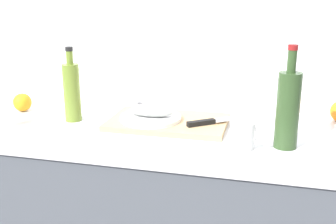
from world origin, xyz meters
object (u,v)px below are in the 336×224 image
at_px(fish_fillet, 151,111).
at_px(wine_bottle, 288,108).
at_px(white_plate, 151,118).
at_px(olive_oil_bottle, 72,91).
at_px(chef_knife, 214,121).
at_px(cutting_board, 168,122).
at_px(coffee_mug_0, 243,135).

bearing_deg(fish_fillet, wine_bottle, -13.44).
relative_size(fish_fillet, wine_bottle, 0.52).
height_order(white_plate, olive_oil_bottle, olive_oil_bottle).
bearing_deg(chef_knife, fish_fillet, 145.64).
relative_size(white_plate, wine_bottle, 0.70).
height_order(white_plate, chef_knife, chef_knife).
bearing_deg(olive_oil_bottle, wine_bottle, -7.40).
relative_size(white_plate, chef_knife, 0.94).
xyz_separation_m(cutting_board, coffee_mug_0, (0.29, -0.18, 0.03)).
distance_m(white_plate, wine_bottle, 0.52).
distance_m(white_plate, chef_knife, 0.24).
bearing_deg(white_plate, wine_bottle, -13.44).
height_order(white_plate, fish_fillet, fish_fillet).
xyz_separation_m(white_plate, chef_knife, (0.24, 0.02, 0.00)).
relative_size(olive_oil_bottle, wine_bottle, 0.87).
bearing_deg(wine_bottle, chef_knife, 152.28).
xyz_separation_m(cutting_board, olive_oil_bottle, (-0.38, -0.03, 0.11)).
xyz_separation_m(cutting_board, wine_bottle, (0.43, -0.14, 0.12)).
xyz_separation_m(chef_knife, coffee_mug_0, (0.12, -0.18, 0.02)).
relative_size(fish_fillet, coffee_mug_0, 1.45).
relative_size(cutting_board, olive_oil_bottle, 1.53).
bearing_deg(fish_fillet, chef_knife, 3.59).
height_order(fish_fillet, chef_knife, fish_fillet).
height_order(chef_knife, wine_bottle, wine_bottle).
bearing_deg(coffee_mug_0, white_plate, 155.71).
bearing_deg(white_plate, cutting_board, 17.03).
distance_m(fish_fillet, chef_knife, 0.24).
xyz_separation_m(white_plate, coffee_mug_0, (0.36, -0.16, 0.02)).
bearing_deg(coffee_mug_0, fish_fillet, 155.71).
xyz_separation_m(cutting_board, chef_knife, (0.18, -0.00, 0.02)).
bearing_deg(wine_bottle, white_plate, 166.56).
bearing_deg(white_plate, chef_knife, 3.59).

